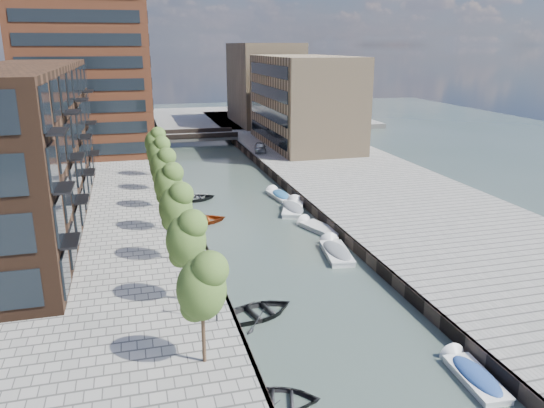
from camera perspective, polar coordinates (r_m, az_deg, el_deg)
name	(u,v)px	position (r m, az deg, el deg)	size (l,w,h in m)	color
water	(233,191)	(63.18, -4.18, 1.43)	(300.00, 300.00, 0.00)	#38473F
quay_right	(358,178)	(67.77, 9.22, 2.75)	(20.00, 140.00, 1.00)	gray
quay_wall_left	(181,190)	(62.24, -9.71, 1.48)	(0.25, 140.00, 1.00)	#332823
quay_wall_right	(283,183)	(64.42, 1.15, 2.24)	(0.25, 140.00, 1.00)	#332823
far_closure	(182,120)	(121.50, -9.67, 8.87)	(80.00, 40.00, 1.00)	gray
apartment_block	(29,147)	(51.37, -24.65, 5.55)	(8.00, 38.00, 14.00)	#301D12
tower	(84,49)	(85.09, -19.59, 15.39)	(18.00, 18.00, 30.00)	brown
tan_block_near	(304,101)	(86.76, 3.46, 11.00)	(12.00, 25.00, 14.00)	#9C815F
tan_block_far	(264,84)	(111.56, -0.84, 12.81)	(12.00, 20.00, 16.00)	#9C815F
bridge	(198,136)	(93.83, -7.97, 7.23)	(13.00, 6.00, 1.30)	gray
tree_0	(201,285)	(26.58, -7.60, -8.60)	(2.50, 2.50, 5.95)	#382619
tree_1	(186,237)	(33.02, -9.24, -3.53)	(2.50, 2.50, 5.95)	#382619
tree_2	(176,205)	(39.64, -10.33, -0.12)	(2.50, 2.50, 5.95)	#382619
tree_3	(168,182)	(46.38, -11.10, 2.30)	(2.50, 2.50, 5.95)	#382619
tree_4	(163,165)	(53.19, -11.68, 4.10)	(2.50, 2.50, 5.95)	#382619
tree_5	(158,152)	(60.03, -12.13, 5.50)	(2.50, 2.50, 5.95)	#382619
tree_6	(155,141)	(66.92, -12.48, 6.61)	(2.50, 2.50, 5.95)	#382619
lamp_0	(216,282)	(31.09, -6.08, -8.30)	(0.24, 0.24, 4.12)	black
lamp_1	(186,204)	(45.99, -9.27, -0.05)	(0.24, 0.24, 4.12)	black
lamp_2	(170,165)	(61.45, -10.87, 4.11)	(0.24, 0.24, 4.12)	black
sloop_0	(258,316)	(34.64, -1.49, -11.94)	(3.52, 4.93, 1.02)	black
sloop_1	(278,404)	(27.34, 0.66, -20.69)	(2.95, 4.14, 0.86)	black
sloop_2	(200,223)	(52.15, -7.73, -2.01)	(3.60, 5.04, 1.04)	#A83D12
sloop_3	(192,199)	(60.21, -8.57, 0.52)	(2.93, 4.10, 0.85)	white
sloop_4	(194,200)	(59.69, -8.43, 0.38)	(3.50, 4.90, 1.01)	black
motorboat_0	(472,374)	(30.76, 20.68, -16.77)	(1.82, 4.60, 1.50)	white
motorboat_1	(335,251)	(44.39, 6.83, -5.07)	(2.66, 5.68, 1.82)	silver
motorboat_2	(317,228)	(50.01, 4.86, -2.62)	(3.39, 5.37, 1.69)	silver
motorboat_3	(279,195)	(60.30, 0.78, 0.93)	(2.32, 5.13, 1.65)	silver
motorboat_4	(293,208)	(55.56, 2.31, -0.44)	(3.77, 5.86, 1.85)	white
car	(260,147)	(81.02, -1.27, 6.13)	(1.70, 4.23, 1.44)	#A0A1A4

